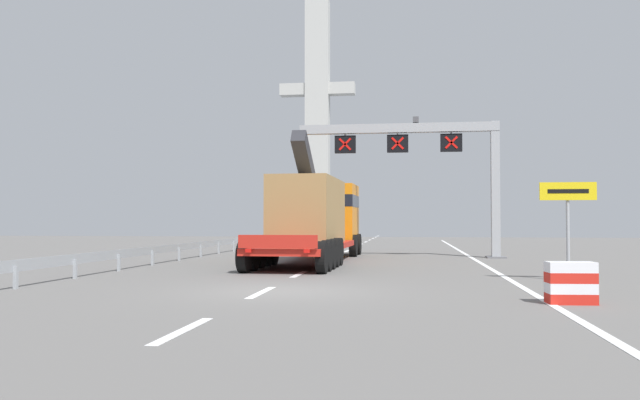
{
  "coord_description": "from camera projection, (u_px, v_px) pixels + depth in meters",
  "views": [
    {
      "loc": [
        3.2,
        -16.03,
        1.78
      ],
      "look_at": [
        -0.9,
        13.62,
        2.76
      ],
      "focal_mm": 36.05,
      "sensor_mm": 36.0,
      "label": 1
    }
  ],
  "objects": [
    {
      "name": "heavy_haul_truck_red",
      "position": [
        318.0,
        216.0,
        29.11
      ],
      "size": [
        3.26,
        14.11,
        5.3
      ],
      "color": "red",
      "rests_on": "ground"
    },
    {
      "name": "lane_markings",
      "position": [
        355.0,
        247.0,
        43.33
      ],
      "size": [
        0.2,
        69.19,
        0.01
      ],
      "color": "silver",
      "rests_on": "ground"
    },
    {
      "name": "edge_line_right",
      "position": [
        480.0,
        263.0,
        27.28
      ],
      "size": [
        0.2,
        63.0,
        0.01
      ],
      "primitive_type": "cube",
      "color": "silver",
      "rests_on": "ground"
    },
    {
      "name": "ground",
      "position": [
        282.0,
        291.0,
        16.25
      ],
      "size": [
        112.0,
        112.0,
        0.0
      ],
      "primitive_type": "plane",
      "color": "slate"
    },
    {
      "name": "bridge_pylon_distant",
      "position": [
        318.0,
        115.0,
        76.77
      ],
      "size": [
        9.0,
        2.0,
        28.29
      ],
      "color": "#B7B7B2",
      "rests_on": "ground"
    },
    {
      "name": "crash_barrier_striped",
      "position": [
        571.0,
        283.0,
        13.75
      ],
      "size": [
        1.04,
        0.58,
        0.9
      ],
      "color": "red",
      "rests_on": "ground"
    },
    {
      "name": "exit_sign_yellow",
      "position": [
        568.0,
        206.0,
        18.94
      ],
      "size": [
        1.62,
        0.15,
        2.92
      ],
      "color": "#9EA0A5",
      "rests_on": "ground"
    },
    {
      "name": "guardrail_left",
      "position": [
        166.0,
        250.0,
        27.17
      ],
      "size": [
        0.13,
        24.08,
        0.76
      ],
      "color": "#999EA3",
      "rests_on": "ground"
    },
    {
      "name": "overhead_lane_gantry",
      "position": [
        427.0,
        150.0,
        31.38
      ],
      "size": [
        9.98,
        0.9,
        6.88
      ],
      "color": "#9EA0A5",
      "rests_on": "ground"
    }
  ]
}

